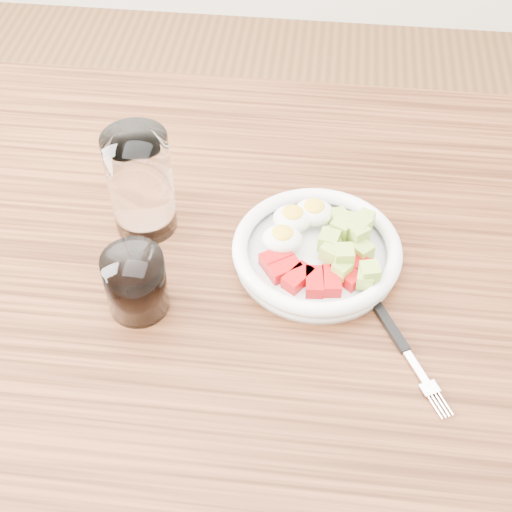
{
  "coord_description": "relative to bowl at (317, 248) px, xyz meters",
  "views": [
    {
      "loc": [
        0.06,
        -0.6,
        1.49
      ],
      "look_at": [
        -0.01,
        0.01,
        0.8
      ],
      "focal_mm": 50.0,
      "sensor_mm": 36.0,
      "label": 1
    }
  ],
  "objects": [
    {
      "name": "water_glass",
      "position": [
        -0.24,
        0.04,
        0.06
      ],
      "size": [
        0.09,
        0.09,
        0.15
      ],
      "primitive_type": "cylinder",
      "color": "white",
      "rests_on": "dining_table"
    },
    {
      "name": "dining_table",
      "position": [
        -0.07,
        -0.04,
        -0.12
      ],
      "size": [
        1.5,
        0.9,
        0.77
      ],
      "color": "brown",
      "rests_on": "ground"
    },
    {
      "name": "coffee_glass",
      "position": [
        -0.22,
        -0.1,
        0.02
      ],
      "size": [
        0.08,
        0.08,
        0.09
      ],
      "color": "white",
      "rests_on": "dining_table"
    },
    {
      "name": "fork",
      "position": [
        0.11,
        -0.12,
        -0.02
      ],
      "size": [
        0.1,
        0.17,
        0.01
      ],
      "color": "black",
      "rests_on": "dining_table"
    },
    {
      "name": "ground",
      "position": [
        -0.07,
        -0.04,
        -0.79
      ],
      "size": [
        4.0,
        4.0,
        0.0
      ],
      "primitive_type": "plane",
      "color": "brown",
      "rests_on": "ground"
    },
    {
      "name": "bowl",
      "position": [
        0.0,
        0.0,
        0.0
      ],
      "size": [
        0.23,
        0.23,
        0.06
      ],
      "color": "white",
      "rests_on": "dining_table"
    }
  ]
}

